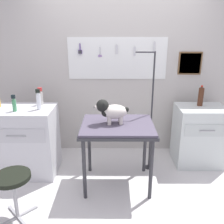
{
  "coord_description": "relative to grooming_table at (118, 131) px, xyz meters",
  "views": [
    {
      "loc": [
        -0.09,
        -2.38,
        1.89
      ],
      "look_at": [
        -0.11,
        0.24,
        0.99
      ],
      "focal_mm": 38.64,
      "sensor_mm": 36.0,
      "label": 1
    }
  ],
  "objects": [
    {
      "name": "cabinet_right",
      "position": [
        1.2,
        0.55,
        -0.31
      ],
      "size": [
        0.68,
        0.54,
        0.86
      ],
      "color": "silver",
      "rests_on": "ground"
    },
    {
      "name": "pump_bottle_white",
      "position": [
        -1.28,
        0.18,
        0.28
      ],
      "size": [
        0.05,
        0.05,
        0.21
      ],
      "color": "#459461",
      "rests_on": "counter_left"
    },
    {
      "name": "grooming_table",
      "position": [
        0.0,
        0.0,
        0.0
      ],
      "size": [
        0.88,
        0.7,
        0.83
      ],
      "color": "#2D2D33",
      "rests_on": "ground"
    },
    {
      "name": "soda_bottle",
      "position": [
        1.18,
        0.62,
        0.26
      ],
      "size": [
        0.07,
        0.07,
        0.29
      ],
      "color": "#482617",
      "rests_on": "cabinet_right"
    },
    {
      "name": "dog",
      "position": [
        -0.08,
        0.02,
        0.25
      ],
      "size": [
        0.41,
        0.22,
        0.3
      ],
      "color": "silver",
      "rests_on": "grooming_table"
    },
    {
      "name": "grooming_arm",
      "position": [
        0.45,
        0.37,
        0.03
      ],
      "size": [
        0.29,
        0.11,
        1.64
      ],
      "color": "#2D2D33",
      "rests_on": "ground"
    },
    {
      "name": "ground",
      "position": [
        0.04,
        -0.28,
        -0.76
      ],
      "size": [
        4.4,
        4.0,
        0.04
      ],
      "primitive_type": "cube",
      "color": "silver"
    },
    {
      "name": "conditioner_bottle",
      "position": [
        -1.0,
        0.25,
        0.3
      ],
      "size": [
        0.05,
        0.05,
        0.26
      ],
      "color": "white",
      "rests_on": "counter_left"
    },
    {
      "name": "shampoo_bottle",
      "position": [
        -1.03,
        0.45,
        0.29
      ],
      "size": [
        0.06,
        0.06,
        0.24
      ],
      "color": "#B9B6B1",
      "rests_on": "counter_left"
    },
    {
      "name": "rear_wall_panel",
      "position": [
        0.04,
        1.0,
        0.42
      ],
      "size": [
        4.0,
        0.11,
        2.3
      ],
      "color": "#BBB6B0",
      "rests_on": "ground"
    },
    {
      "name": "stool",
      "position": [
        -1.06,
        -0.62,
        -0.3
      ],
      "size": [
        0.37,
        0.37,
        0.53
      ],
      "color": "#9E9EA3",
      "rests_on": "ground"
    },
    {
      "name": "counter_left",
      "position": [
        -1.23,
        0.28,
        -0.28
      ],
      "size": [
        0.8,
        0.58,
        0.92
      ],
      "color": "silver",
      "rests_on": "ground"
    }
  ]
}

